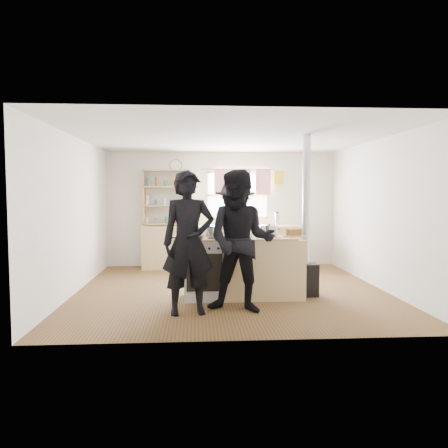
{
  "coord_description": "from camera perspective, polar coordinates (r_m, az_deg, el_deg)",
  "views": [
    {
      "loc": [
        -0.58,
        -7.1,
        1.59
      ],
      "look_at": [
        -0.12,
        -0.1,
        1.1
      ],
      "focal_mm": 35.0,
      "sensor_mm": 36.0,
      "label": 1
    }
  ],
  "objects": [
    {
      "name": "ground",
      "position": [
        7.3,
        0.88,
        -8.63
      ],
      "size": [
        5.0,
        5.0,
        0.01
      ],
      "primitive_type": "cube",
      "color": "brown",
      "rests_on": "ground"
    },
    {
      "name": "back_counter",
      "position": [
        9.41,
        -0.21,
        -2.96
      ],
      "size": [
        3.4,
        0.55,
        0.9
      ],
      "primitive_type": "cube",
      "color": "#D3BA7F",
      "rests_on": "ground"
    },
    {
      "name": "shelving_unit",
      "position": [
        9.46,
        -7.55,
        3.49
      ],
      "size": [
        1.0,
        0.28,
        1.2
      ],
      "color": "tan",
      "rests_on": "back_counter"
    },
    {
      "name": "thermos",
      "position": [
        9.5,
        6.94,
        0.63
      ],
      "size": [
        0.1,
        0.1,
        0.27
      ],
      "primitive_type": "cylinder",
      "color": "silver",
      "rests_on": "back_counter"
    },
    {
      "name": "cooking_island",
      "position": [
        6.68,
        2.51,
        -5.69
      ],
      "size": [
        1.97,
        0.64,
        0.93
      ],
      "color": "silver",
      "rests_on": "ground"
    },
    {
      "name": "skillet_greens",
      "position": [
        6.38,
        -4.22,
        -1.7
      ],
      "size": [
        0.38,
        0.38,
        0.05
      ],
      "color": "black",
      "rests_on": "cooking_island"
    },
    {
      "name": "roast_tray",
      "position": [
        6.63,
        1.96,
        -1.4
      ],
      "size": [
        0.39,
        0.35,
        0.06
      ],
      "color": "silver",
      "rests_on": "cooking_island"
    },
    {
      "name": "stockpot_stove",
      "position": [
        6.7,
        -1.88,
        -0.93
      ],
      "size": [
        0.24,
        0.24,
        0.19
      ],
      "color": "silver",
      "rests_on": "cooking_island"
    },
    {
      "name": "stockpot_counter",
      "position": [
        6.72,
        5.92,
        -0.9
      ],
      "size": [
        0.26,
        0.26,
        0.2
      ],
      "color": "silver",
      "rests_on": "cooking_island"
    },
    {
      "name": "bread_board",
      "position": [
        6.76,
        9.14,
        -1.22
      ],
      "size": [
        0.34,
        0.3,
        0.12
      ],
      "color": "tan",
      "rests_on": "cooking_island"
    },
    {
      "name": "flue_heater",
      "position": [
        6.93,
        10.61,
        -3.87
      ],
      "size": [
        0.35,
        0.35,
        2.5
      ],
      "color": "black",
      "rests_on": "ground"
    },
    {
      "name": "person_near_left",
      "position": [
        5.74,
        -4.66,
        -2.46
      ],
      "size": [
        0.75,
        0.55,
        1.89
      ],
      "primitive_type": "imported",
      "rotation": [
        0.0,
        0.0,
        0.15
      ],
      "color": "black",
      "rests_on": "ground"
    },
    {
      "name": "person_near_right",
      "position": [
        5.83,
        2.22,
        -2.26
      ],
      "size": [
        1.08,
        0.94,
        1.91
      ],
      "primitive_type": "imported",
      "rotation": [
        0.0,
        0.0,
        -0.26
      ],
      "color": "black",
      "rests_on": "ground"
    },
    {
      "name": "person_far",
      "position": [
        7.52,
        1.5,
        -1.2
      ],
      "size": [
        1.18,
        0.69,
        1.82
      ],
      "primitive_type": "imported",
      "rotation": [
        0.0,
        0.0,
        3.13
      ],
      "color": "black",
      "rests_on": "ground"
    }
  ]
}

